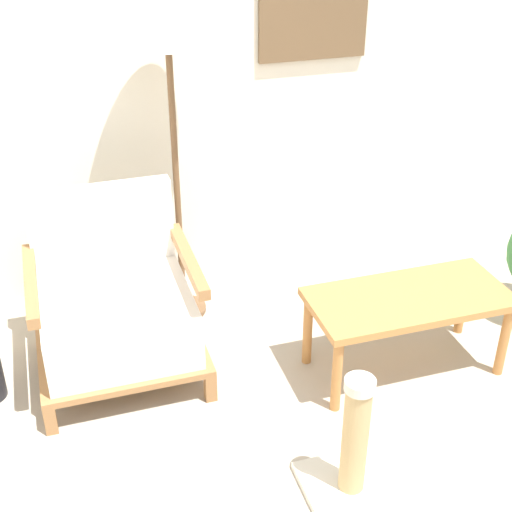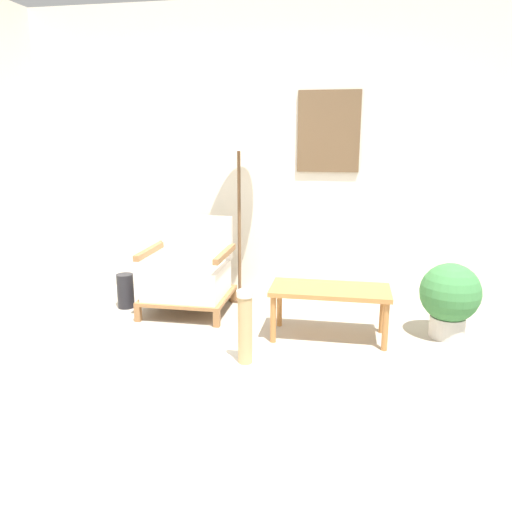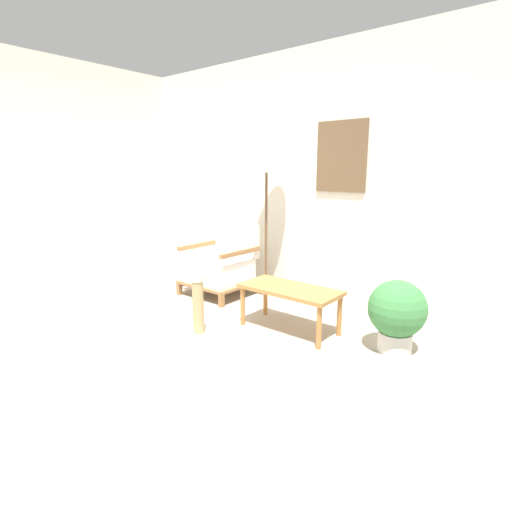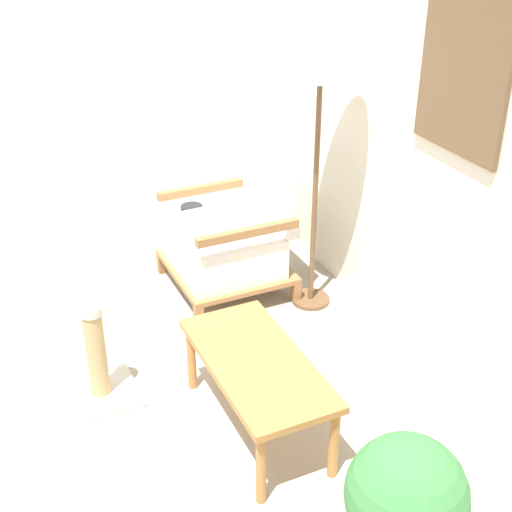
% 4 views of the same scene
% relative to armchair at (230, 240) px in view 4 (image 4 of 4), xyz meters
% --- Properties ---
extents(wall_back, '(8.00, 0.09, 2.70)m').
position_rel_armchair_xyz_m(wall_back, '(0.61, 0.67, 1.03)').
color(wall_back, silver).
rests_on(wall_back, ground_plane).
extents(armchair, '(0.73, 0.68, 0.80)m').
position_rel_armchair_xyz_m(armchair, '(0.00, 0.00, 0.00)').
color(armchair, olive).
rests_on(armchair, ground_plane).
extents(floor_lamp, '(0.46, 0.46, 1.63)m').
position_rel_armchair_xyz_m(floor_lamp, '(0.38, 0.37, 1.12)').
color(floor_lamp, brown).
rests_on(floor_lamp, ground_plane).
extents(coffee_table, '(0.89, 0.42, 0.40)m').
position_rel_armchair_xyz_m(coffee_table, '(1.24, -0.40, 0.02)').
color(coffee_table, '#B2753D').
rests_on(coffee_table, ground_plane).
extents(vase, '(0.15, 0.15, 0.31)m').
position_rel_armchair_xyz_m(vase, '(-0.59, -0.03, -0.17)').
color(vase, black).
rests_on(vase, ground_plane).
extents(potted_plant, '(0.45, 0.45, 0.58)m').
position_rel_armchair_xyz_m(potted_plant, '(2.14, -0.22, 0.00)').
color(potted_plant, beige).
rests_on(potted_plant, ground_plane).
extents(scratching_post, '(0.35, 0.35, 0.54)m').
position_rel_armchair_xyz_m(scratching_post, '(0.71, -1.01, -0.15)').
color(scratching_post, beige).
rests_on(scratching_post, ground_plane).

